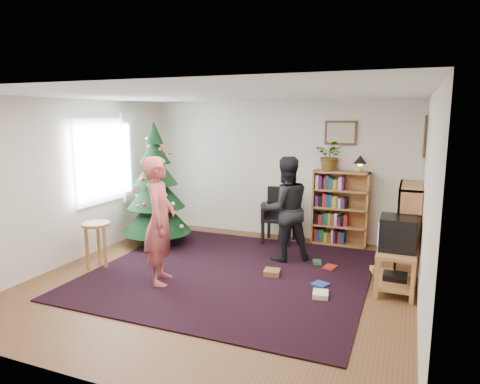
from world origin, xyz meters
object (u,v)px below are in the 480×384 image
at_px(picture_right, 425,136).
at_px(bookshelf_right, 408,229).
at_px(tv_stand, 396,266).
at_px(person_standing, 160,221).
at_px(person_by_chair, 285,209).
at_px(picture_back, 341,133).
at_px(potted_plant, 331,156).
at_px(christmas_tree, 156,194).
at_px(bookshelf_back, 340,207).
at_px(crt_tv, 398,233).
at_px(armchair, 281,213).
at_px(table_lamp, 360,161).
at_px(stool, 96,233).

relative_size(picture_right, bookshelf_right, 0.46).
distance_m(tv_stand, person_standing, 3.15).
bearing_deg(person_by_chair, picture_back, -149.02).
distance_m(tv_stand, person_by_chair, 1.83).
height_order(picture_back, tv_stand, picture_back).
height_order(person_standing, person_by_chair, person_standing).
height_order(picture_right, potted_plant, picture_right).
relative_size(picture_right, person_standing, 0.35).
bearing_deg(picture_right, person_standing, -146.67).
bearing_deg(potted_plant, person_by_chair, -111.02).
xyz_separation_m(picture_right, christmas_tree, (-4.24, -0.62, -1.05)).
bearing_deg(person_standing, potted_plant, -54.44).
xyz_separation_m(picture_back, person_by_chair, (-0.59, -1.32, -1.13)).
relative_size(bookshelf_back, person_standing, 0.75).
distance_m(picture_back, potted_plant, 0.43).
distance_m(picture_back, person_by_chair, 1.84).
distance_m(crt_tv, armchair, 2.56).
height_order(picture_back, table_lamp, picture_back).
relative_size(armchair, stool, 1.42).
height_order(christmas_tree, armchair, christmas_tree).
bearing_deg(bookshelf_right, armchair, 67.03).
relative_size(bookshelf_right, crt_tv, 2.67).
bearing_deg(potted_plant, armchair, -165.55).
bearing_deg(potted_plant, christmas_tree, -156.45).
bearing_deg(person_standing, stool, 61.34).
xyz_separation_m(tv_stand, person_by_chair, (-1.66, 0.58, 0.50)).
bearing_deg(stool, tv_stand, 10.72).
xyz_separation_m(christmas_tree, tv_stand, (3.98, -0.55, -0.57)).
xyz_separation_m(bookshelf_right, stool, (-4.29, -1.43, -0.13)).
distance_m(bookshelf_right, person_by_chair, 1.79).
height_order(christmas_tree, table_lamp, christmas_tree).
xyz_separation_m(christmas_tree, potted_plant, (2.78, 1.21, 0.67)).
bearing_deg(person_by_chair, tv_stand, 126.03).
relative_size(bookshelf_back, table_lamp, 4.47).
relative_size(christmas_tree, potted_plant, 4.07).
distance_m(armchair, person_standing, 2.69).
height_order(bookshelf_back, person_standing, person_standing).
distance_m(bookshelf_back, bookshelf_right, 1.59).
bearing_deg(person_standing, person_by_chair, -62.01).
relative_size(bookshelf_right, table_lamp, 4.47).
xyz_separation_m(armchair, table_lamp, (1.32, 0.21, 0.97)).
xyz_separation_m(christmas_tree, armchair, (1.96, 1.00, -0.37)).
xyz_separation_m(picture_right, table_lamp, (-0.96, 0.59, -0.45)).
bearing_deg(bookshelf_right, bookshelf_back, 45.19).
xyz_separation_m(tv_stand, table_lamp, (-0.71, 1.76, 1.17)).
bearing_deg(tv_stand, potted_plant, 124.39).
distance_m(bookshelf_right, person_standing, 3.47).
distance_m(bookshelf_right, crt_tv, 0.66).
distance_m(picture_back, person_standing, 3.58).
bearing_deg(table_lamp, christmas_tree, -159.73).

